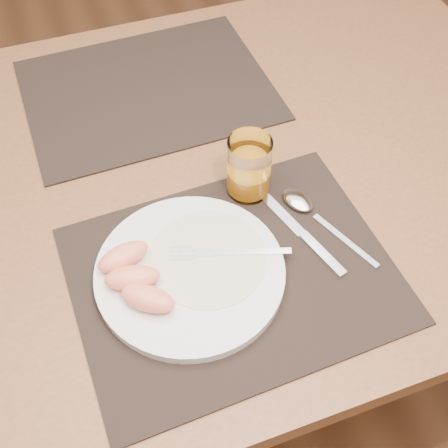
% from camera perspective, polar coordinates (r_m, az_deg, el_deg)
% --- Properties ---
extents(ground, '(5.00, 5.00, 0.00)m').
position_cam_1_polar(ground, '(1.57, -2.76, -13.67)').
color(ground, brown).
rests_on(ground, ground).
extents(table, '(1.40, 0.90, 0.75)m').
position_cam_1_polar(table, '(1.00, -4.21, 2.06)').
color(table, brown).
rests_on(table, ground).
extents(placemat_near, '(0.46, 0.37, 0.00)m').
position_cam_1_polar(placemat_near, '(0.81, 0.91, -5.15)').
color(placemat_near, black).
rests_on(placemat_near, table).
extents(placemat_far, '(0.46, 0.36, 0.00)m').
position_cam_1_polar(placemat_far, '(1.10, -7.75, 13.35)').
color(placemat_far, black).
rests_on(placemat_far, table).
extents(plate, '(0.27, 0.27, 0.02)m').
position_cam_1_polar(plate, '(0.80, -3.47, -4.93)').
color(plate, white).
rests_on(plate, placemat_near).
extents(plate_dressing, '(0.17, 0.17, 0.00)m').
position_cam_1_polar(plate_dressing, '(0.80, -1.68, -3.42)').
color(plate_dressing, white).
rests_on(plate_dressing, plate).
extents(fork, '(0.17, 0.07, 0.00)m').
position_cam_1_polar(fork, '(0.81, -0.46, -2.92)').
color(fork, silver).
rests_on(fork, plate).
extents(knife, '(0.07, 0.22, 0.01)m').
position_cam_1_polar(knife, '(0.85, 7.95, -1.01)').
color(knife, silver).
rests_on(knife, placemat_near).
extents(spoon, '(0.09, 0.19, 0.01)m').
position_cam_1_polar(spoon, '(0.88, 8.17, 1.83)').
color(spoon, silver).
rests_on(spoon, placemat_near).
extents(juice_glass, '(0.07, 0.07, 0.10)m').
position_cam_1_polar(juice_glass, '(0.87, 2.54, 5.54)').
color(juice_glass, white).
rests_on(juice_glass, placemat_near).
extents(grapefruit_wedges, '(0.10, 0.14, 0.03)m').
position_cam_1_polar(grapefruit_wedges, '(0.78, -9.11, -5.36)').
color(grapefruit_wedges, '#FF8D68').
rests_on(grapefruit_wedges, plate).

